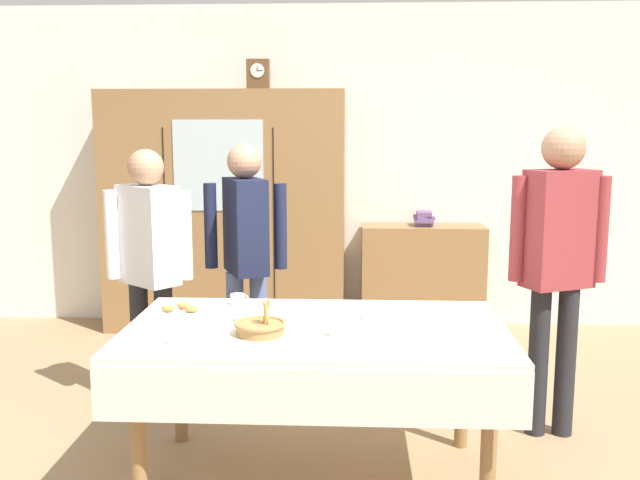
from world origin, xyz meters
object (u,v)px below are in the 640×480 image
object	(u,v)px
tea_cup_far_left	(243,317)
mantel_clock	(258,74)
spoon_front_edge	(460,326)
person_near_right_end	(149,255)
bookshelf_low	(422,278)
tea_cup_far_right	(337,331)
tea_cup_near_left	(178,340)
spoon_far_left	(433,347)
pastry_plate	(180,311)
person_behind_table_right	(246,245)
tea_cup_mid_right	(370,316)
person_behind_table_left	(558,250)
book_stack	(424,219)
wall_cabinet	(225,212)
bread_basket	(260,327)
spoon_mid_right	(191,331)
tea_cup_mid_left	(238,300)
dining_table	(316,348)

from	to	relation	value
tea_cup_far_left	mantel_clock	bearing A→B (deg)	95.59
spoon_front_edge	person_near_right_end	xyz separation A→B (m)	(-1.72, 0.80, 0.18)
bookshelf_low	tea_cup_far_right	xyz separation A→B (m)	(-0.65, -2.78, 0.36)
tea_cup_near_left	spoon_far_left	xyz separation A→B (m)	(1.10, 0.03, -0.02)
mantel_clock	tea_cup_far_right	distance (m)	3.11
tea_cup_near_left	pastry_plate	bearing A→B (deg)	102.79
spoon_far_left	spoon_front_edge	size ratio (longest dim) A/B	1.00
person_behind_table_right	person_near_right_end	distance (m)	0.60
tea_cup_mid_right	person_behind_table_left	world-z (taller)	person_behind_table_left
spoon_front_edge	person_near_right_end	distance (m)	1.91
bookshelf_low	tea_cup_near_left	xyz separation A→B (m)	(-1.33, -2.94, 0.35)
person_behind_table_left	spoon_far_left	bearing A→B (deg)	-131.16
tea_cup_far_right	book_stack	bearing A→B (deg)	76.83
wall_cabinet	tea_cup_far_right	distance (m)	2.91
tea_cup_near_left	person_near_right_end	world-z (taller)	person_near_right_end
tea_cup_near_left	bread_basket	world-z (taller)	bread_basket
person_behind_table_right	spoon_mid_right	bearing A→B (deg)	-93.38
tea_cup_mid_left	wall_cabinet	bearing A→B (deg)	102.00
tea_cup_mid_right	pastry_plate	distance (m)	0.96
tea_cup_far_right	person_behind_table_right	distance (m)	1.42
tea_cup_far_right	spoon_front_edge	distance (m)	0.61
wall_cabinet	book_stack	world-z (taller)	wall_cabinet
tea_cup_near_left	spoon_mid_right	xyz separation A→B (m)	(0.01, 0.21, -0.02)
book_stack	bread_basket	xyz separation A→B (m)	(-1.00, -2.75, -0.14)
tea_cup_mid_left	bread_basket	size ratio (longest dim) A/B	0.54
tea_cup_near_left	bread_basket	distance (m)	0.38
wall_cabinet	spoon_mid_right	world-z (taller)	wall_cabinet
tea_cup_near_left	book_stack	bearing A→B (deg)	65.58
spoon_front_edge	person_behind_table_left	distance (m)	0.85
spoon_far_left	spoon_front_edge	xyz separation A→B (m)	(0.17, 0.32, 0.00)
tea_cup_mid_left	tea_cup_far_right	bearing A→B (deg)	-44.83
person_near_right_end	tea_cup_mid_left	bearing A→B (deg)	-37.16
tea_cup_far_right	person_near_right_end	bearing A→B (deg)	138.99
tea_cup_far_right	tea_cup_mid_right	distance (m)	0.31
dining_table	bookshelf_low	bearing A→B (deg)	74.05
bread_basket	bookshelf_low	bearing A→B (deg)	70.02
dining_table	person_behind_table_right	xyz separation A→B (m)	(-0.50, 1.14, 0.30)
mantel_clock	tea_cup_far_left	xyz separation A→B (m)	(0.25, -2.51, -1.31)
bookshelf_low	tea_cup_mid_right	distance (m)	2.58
wall_cabinet	spoon_front_edge	xyz separation A→B (m)	(1.59, -2.53, -0.22)
dining_table	person_near_right_end	size ratio (longest dim) A/B	1.14
pastry_plate	spoon_mid_right	bearing A→B (deg)	-68.09
wall_cabinet	pastry_plate	bearing A→B (deg)	-85.13
tea_cup_far_right	tea_cup_far_left	xyz separation A→B (m)	(-0.46, 0.22, 0.00)
pastry_plate	wall_cabinet	bearing A→B (deg)	94.87
pastry_plate	person_behind_table_right	size ratio (longest dim) A/B	0.17
tea_cup_far_left	person_behind_table_right	bearing A→B (deg)	97.79
dining_table	person_near_right_end	distance (m)	1.37
book_stack	tea_cup_near_left	size ratio (longest dim) A/B	1.74
book_stack	person_near_right_end	bearing A→B (deg)	-135.07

